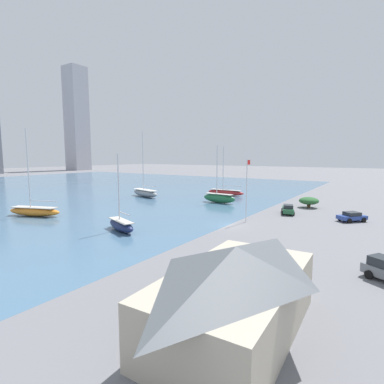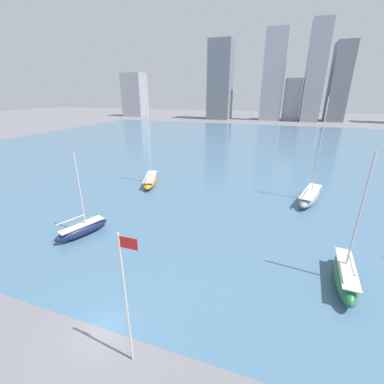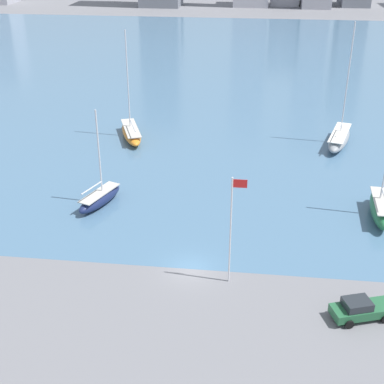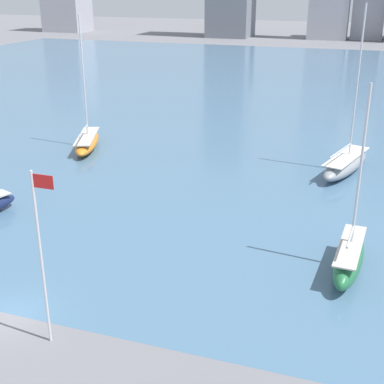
# 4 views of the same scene
# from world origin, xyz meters

# --- Properties ---
(ground_plane) EXTENTS (500.00, 500.00, 0.00)m
(ground_plane) POSITION_xyz_m (0.00, 0.00, 0.00)
(ground_plane) COLOR slate
(harbor_water) EXTENTS (180.00, 140.00, 0.00)m
(harbor_water) POSITION_xyz_m (0.00, 70.00, 0.00)
(harbor_water) COLOR #476B89
(harbor_water) RESTS_ON ground_plane
(boat_shed) EXTENTS (12.41, 6.92, 5.16)m
(boat_shed) POSITION_xyz_m (-24.28, -12.68, 2.58)
(boat_shed) COLOR #B2A893
(boat_shed) RESTS_ON ground_plane
(flag_pole) EXTENTS (1.24, 0.14, 9.82)m
(flag_pole) POSITION_xyz_m (3.51, -1.36, 5.38)
(flag_pole) COLOR silver
(flag_pole) RESTS_ON ground_plane
(yard_shrub) EXTENTS (3.80, 3.80, 2.12)m
(yard_shrub) POSITION_xyz_m (22.73, -6.52, 1.36)
(yard_shrub) COLOR #4C3823
(yard_shrub) RESTS_ON ground_plane
(sailboat_green) EXTENTS (2.28, 8.08, 12.58)m
(sailboat_green) POSITION_xyz_m (18.26, 11.44, 1.12)
(sailboat_green) COLOR #236B3D
(sailboat_green) RESTS_ON harbor_water
(sailboat_orange) EXTENTS (5.58, 9.99, 14.90)m
(sailboat_orange) POSITION_xyz_m (-12.26, 30.97, 0.90)
(sailboat_orange) COLOR orange
(sailboat_orange) RESTS_ON harbor_water
(sailboat_gray) EXTENTS (5.15, 10.65, 16.33)m
(sailboat_gray) POSITION_xyz_m (16.72, 31.90, 1.02)
(sailboat_gray) COLOR gray
(sailboat_gray) RESTS_ON harbor_water
(sailboat_red) EXTENTS (1.85, 10.34, 12.74)m
(sailboat_red) POSITION_xyz_m (30.47, 16.13, 0.85)
(sailboat_red) COLOR #B72828
(sailboat_red) RESTS_ON harbor_water
(sailboat_navy) EXTENTS (4.13, 7.11, 10.60)m
(sailboat_navy) POSITION_xyz_m (-11.21, 10.80, 0.87)
(sailboat_navy) COLOR #19234C
(sailboat_navy) RESTS_ON harbor_water
(parked_sedan_blue) EXTENTS (4.50, 4.38, 1.52)m
(parked_sedan_blue) POSITION_xyz_m (13.16, -15.12, 0.80)
(parked_sedan_blue) COLOR #284293
(parked_sedan_blue) RESTS_ON ground_plane
(parked_pickup_green) EXTENTS (5.18, 3.28, 1.73)m
(parked_pickup_green) POSITION_xyz_m (13.83, -4.91, 0.86)
(parked_pickup_green) COLOR #235B38
(parked_pickup_green) RESTS_ON ground_plane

